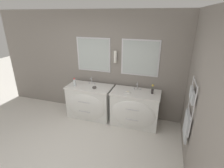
# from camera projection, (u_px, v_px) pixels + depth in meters

# --- Properties ---
(ground_plane) EXTENTS (16.00, 16.00, 0.00)m
(ground_plane) POSITION_uv_depth(u_px,v_px,m) (58.00, 168.00, 3.03)
(ground_plane) COLOR silver
(wall_back) EXTENTS (5.76, 0.16, 2.60)m
(wall_back) POSITION_uv_depth(u_px,v_px,m) (101.00, 64.00, 4.42)
(wall_back) COLOR gray
(wall_back) RESTS_ON ground_plane
(wall_right) EXTENTS (0.13, 4.14, 2.60)m
(wall_right) POSITION_uv_depth(u_px,v_px,m) (197.00, 94.00, 2.78)
(wall_right) COLOR gray
(wall_right) RESTS_ON ground_plane
(vanity_left) EXTENTS (1.12, 0.66, 0.83)m
(vanity_left) POSITION_uv_depth(u_px,v_px,m) (90.00, 101.00, 4.44)
(vanity_left) COLOR white
(vanity_left) RESTS_ON ground_plane
(vanity_right) EXTENTS (1.12, 0.66, 0.83)m
(vanity_right) POSITION_uv_depth(u_px,v_px,m) (135.00, 108.00, 4.11)
(vanity_right) COLOR white
(vanity_right) RESTS_ON ground_plane
(faucet_left) EXTENTS (0.17, 0.11, 0.18)m
(faucet_left) POSITION_uv_depth(u_px,v_px,m) (92.00, 81.00, 4.42)
(faucet_left) COLOR silver
(faucet_left) RESTS_ON vanity_left
(faucet_right) EXTENTS (0.17, 0.11, 0.18)m
(faucet_right) POSITION_uv_depth(u_px,v_px,m) (137.00, 86.00, 4.09)
(faucet_right) COLOR silver
(faucet_right) RESTS_ON vanity_right
(toiletry_bottle) EXTENTS (0.06, 0.06, 0.20)m
(toiletry_bottle) POSITION_uv_depth(u_px,v_px,m) (74.00, 82.00, 4.30)
(toiletry_bottle) COLOR silver
(toiletry_bottle) RESTS_ON vanity_left
(amenity_bowl) EXTENTS (0.10, 0.10, 0.06)m
(amenity_bowl) POSITION_uv_depth(u_px,v_px,m) (94.00, 87.00, 4.17)
(amenity_bowl) COLOR #4C4742
(amenity_bowl) RESTS_ON vanity_left
(flower_vase) EXTENTS (0.06, 0.06, 0.22)m
(flower_vase) POSITION_uv_depth(u_px,v_px,m) (152.00, 90.00, 3.89)
(flower_vase) COLOR #332D2D
(flower_vase) RESTS_ON vanity_right
(soap_dish) EXTENTS (0.11, 0.07, 0.04)m
(soap_dish) POSITION_uv_depth(u_px,v_px,m) (128.00, 92.00, 3.95)
(soap_dish) COLOR white
(soap_dish) RESTS_ON vanity_right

